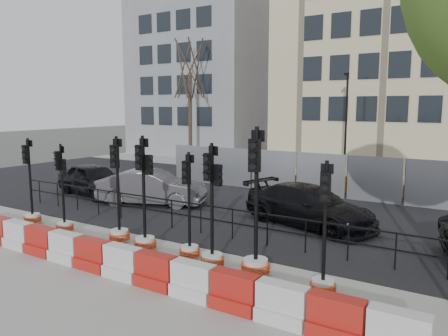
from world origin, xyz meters
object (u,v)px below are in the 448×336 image
Objects in this scene: traffic_signal_a at (32,207)px; car_c at (309,206)px; traffic_signal_d at (145,224)px; traffic_signal_h at (323,268)px; car_a at (94,180)px.

traffic_signal_a is 0.58× the size of car_c.
traffic_signal_d is 5.84m from car_c.
traffic_signal_h is 0.65× the size of car_a.
traffic_signal_a reaches higher than car_a.
traffic_signal_h is 13.55m from car_a.
traffic_signal_d is 1.11× the size of traffic_signal_h.
traffic_signal_a reaches higher than traffic_signal_h.
car_c is at bearing 20.46° from traffic_signal_a.
car_c is (3.00, 5.01, -0.08)m from traffic_signal_d.
car_a is at bearing 107.95° from car_c.
traffic_signal_d is 5.34m from traffic_signal_h.
traffic_signal_d is at bearing -111.41° from car_a.
car_a is 0.88× the size of car_c.
traffic_signal_d is 8.68m from car_a.
traffic_signal_h reaches higher than car_a.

